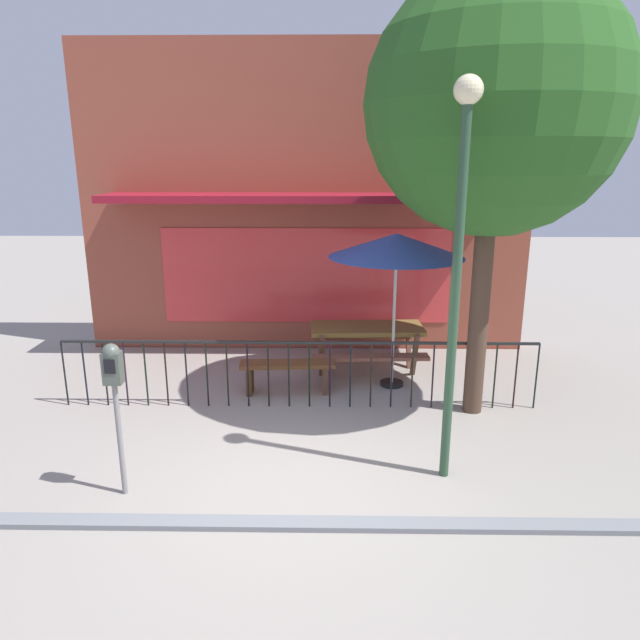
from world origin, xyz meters
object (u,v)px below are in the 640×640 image
at_px(picnic_table_left, 367,336).
at_px(street_tree, 495,105).
at_px(parking_meter_near, 114,380).
at_px(patio_umbrella, 396,246).
at_px(street_lamp, 459,233).
at_px(patio_bench, 288,370).

distance_m(picnic_table_left, street_tree, 3.96).
relative_size(picnic_table_left, parking_meter_near, 1.13).
bearing_deg(street_tree, patio_umbrella, 138.12).
xyz_separation_m(parking_meter_near, street_tree, (4.13, 2.14, 2.73)).
bearing_deg(picnic_table_left, street_lamp, -78.13).
bearing_deg(parking_meter_near, picnic_table_left, 52.90).
relative_size(picnic_table_left, patio_bench, 1.31).
distance_m(street_tree, street_lamp, 2.27).
relative_size(patio_bench, street_tree, 0.25).
distance_m(picnic_table_left, parking_meter_near, 4.60).
bearing_deg(street_tree, street_lamp, -112.54).
bearing_deg(parking_meter_near, street_tree, 27.34).
xyz_separation_m(picnic_table_left, patio_bench, (-1.22, -0.90, -0.26)).
height_order(picnic_table_left, patio_umbrella, patio_umbrella).
height_order(patio_bench, street_lamp, street_lamp).
bearing_deg(street_tree, patio_bench, 167.19).
bearing_deg(street_tree, picnic_table_left, 132.82).
xyz_separation_m(patio_umbrella, street_lamp, (0.31, -2.63, 0.53)).
bearing_deg(street_lamp, parking_meter_near, -172.95).
bearing_deg(picnic_table_left, patio_bench, -143.57).
distance_m(parking_meter_near, street_lamp, 3.72).
distance_m(patio_umbrella, street_lamp, 2.70).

